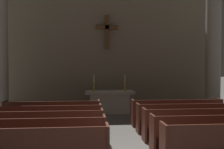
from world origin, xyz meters
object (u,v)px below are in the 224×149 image
object	(u,v)px
pew_right_row_4	(187,117)
altar	(110,101)
column_right_second	(213,45)
pew_right_row_5	(177,112)
pew_left_row_1	(29,149)
pew_left_row_4	(49,120)
pew_left_row_3	(44,127)
column_left_second	(0,44)
pew_left_row_2	(38,136)
pew_left_row_5	(53,114)
candlestick_right	(125,85)
pew_right_row_3	(199,124)
pew_right_row_2	(214,132)
candlestick_left	(94,86)

from	to	relation	value
pew_right_row_4	altar	distance (m)	4.31
column_right_second	pew_right_row_5	bearing A→B (deg)	-136.21
pew_left_row_1	pew_left_row_4	distance (m)	2.97
pew_left_row_3	column_left_second	world-z (taller)	column_left_second
pew_left_row_2	column_right_second	distance (m)	9.04
pew_left_row_5	candlestick_right	world-z (taller)	candlestick_right
pew_left_row_1	pew_left_row_4	size ratio (longest dim) A/B	1.00
pew_right_row_4	candlestick_right	size ratio (longest dim) A/B	4.50
pew_left_row_2	pew_right_row_3	size ratio (longest dim) A/B	1.00
altar	pew_right_row_4	bearing A→B (deg)	-59.12
pew_left_row_1	pew_right_row_3	xyz separation A→B (m)	(4.42, 1.98, 0.00)
pew_right_row_3	candlestick_right	xyz separation A→B (m)	(-1.51, 4.69, 0.77)
column_left_second	candlestick_right	distance (m)	5.65
pew_left_row_2	pew_right_row_4	distance (m)	4.85
pew_left_row_3	pew_left_row_5	size ratio (longest dim) A/B	1.00
pew_left_row_1	pew_left_row_3	xyz separation A→B (m)	(0.00, 1.98, 0.00)
pew_left_row_5	pew_right_row_2	distance (m)	5.33
column_left_second	altar	distance (m)	5.29
candlestick_left	candlestick_right	world-z (taller)	same
pew_right_row_2	pew_right_row_5	world-z (taller)	same
pew_left_row_4	pew_right_row_4	distance (m)	4.42
candlestick_left	candlestick_right	distance (m)	1.40
pew_left_row_5	column_left_second	xyz separation A→B (m)	(-2.43, 2.33, 2.58)
pew_right_row_2	column_left_second	size ratio (longest dim) A/B	0.52
pew_left_row_4	pew_right_row_5	distance (m)	4.53
altar	column_left_second	bearing A→B (deg)	-175.34
pew_left_row_1	candlestick_right	distance (m)	7.32
column_left_second	pew_left_row_1	bearing A→B (deg)	-68.90
column_right_second	altar	bearing A→B (deg)	175.34
pew_left_row_3	pew_left_row_4	xyz separation A→B (m)	(0.00, 0.99, 0.00)
pew_right_row_2	candlestick_left	distance (m)	6.43
pew_left_row_5	candlestick_right	distance (m)	4.05
pew_left_row_5	candlestick_left	distance (m)	3.19
column_right_second	altar	distance (m)	5.29
column_right_second	pew_left_row_2	bearing A→B (deg)	-142.27
pew_left_row_2	pew_left_row_3	world-z (taller)	same
pew_right_row_4	candlestick_right	world-z (taller)	candlestick_right
pew_left_row_5	pew_right_row_4	xyz separation A→B (m)	(4.42, -0.99, 0.00)
pew_left_row_5	column_left_second	size ratio (longest dim) A/B	0.52
column_right_second	candlestick_right	xyz separation A→B (m)	(-3.94, 0.38, -1.81)
pew_left_row_1	pew_left_row_4	xyz separation A→B (m)	(0.00, 2.97, 0.00)
pew_left_row_4	pew_right_row_2	size ratio (longest dim) A/B	1.00
pew_right_row_3	pew_right_row_5	size ratio (longest dim) A/B	1.00
pew_left_row_2	pew_left_row_3	xyz separation A→B (m)	(0.00, 0.99, 0.00)
column_left_second	column_right_second	world-z (taller)	same
pew_left_row_5	pew_right_row_4	bearing A→B (deg)	-12.63
pew_left_row_1	pew_left_row_5	size ratio (longest dim) A/B	1.00
pew_right_row_3	candlestick_left	distance (m)	5.57
pew_left_row_3	candlestick_right	bearing A→B (deg)	58.16
pew_left_row_2	pew_left_row_5	size ratio (longest dim) A/B	1.00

